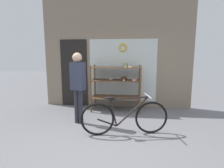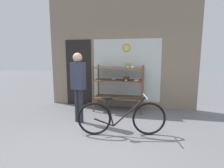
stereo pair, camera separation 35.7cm
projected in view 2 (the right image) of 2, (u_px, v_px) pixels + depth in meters
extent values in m
plane|color=slate|center=(98.00, 145.00, 3.13)|extent=(30.00, 30.00, 0.00)
cube|color=gray|center=(120.00, 53.00, 5.36)|extent=(4.57, 0.08, 3.35)
cube|color=silver|center=(126.00, 71.00, 5.35)|extent=(2.05, 0.02, 1.90)
cube|color=black|center=(79.00, 73.00, 5.66)|extent=(0.84, 0.03, 2.10)
torus|color=gold|center=(127.00, 47.00, 5.23)|extent=(0.26, 0.06, 0.26)
cylinder|color=brown|center=(93.00, 89.00, 4.95)|extent=(0.04, 0.04, 1.34)
cylinder|color=brown|center=(142.00, 91.00, 4.68)|extent=(0.04, 0.04, 1.34)
cylinder|color=brown|center=(99.00, 86.00, 5.48)|extent=(0.04, 0.04, 1.34)
cylinder|color=brown|center=(143.00, 87.00, 5.21)|extent=(0.04, 0.04, 1.34)
cube|color=brown|center=(119.00, 97.00, 5.12)|extent=(1.42, 0.59, 0.02)
cube|color=brown|center=(119.00, 80.00, 5.05)|extent=(1.42, 0.59, 0.02)
cube|color=brown|center=(119.00, 67.00, 4.99)|extent=(1.42, 0.59, 0.02)
cylinder|color=#7A995B|center=(128.00, 65.00, 4.96)|extent=(0.14, 0.14, 0.11)
cube|color=white|center=(128.00, 67.00, 4.89)|extent=(0.05, 0.00, 0.04)
torus|color=beige|center=(114.00, 79.00, 5.15)|extent=(0.13, 0.13, 0.03)
cube|color=white|center=(113.00, 79.00, 5.08)|extent=(0.05, 0.00, 0.04)
torus|color=pink|center=(137.00, 80.00, 4.83)|extent=(0.16, 0.16, 0.04)
cube|color=white|center=(136.00, 81.00, 4.74)|extent=(0.05, 0.00, 0.04)
cylinder|color=#422619|center=(126.00, 79.00, 4.93)|extent=(0.17, 0.17, 0.10)
cube|color=white|center=(126.00, 80.00, 4.84)|extent=(0.05, 0.00, 0.04)
torus|color=tan|center=(133.00, 67.00, 4.83)|extent=(0.13, 0.13, 0.04)
cube|color=white|center=(133.00, 67.00, 4.76)|extent=(0.05, 0.00, 0.04)
torus|color=black|center=(94.00, 119.00, 3.51)|extent=(0.67, 0.18, 0.67)
torus|color=black|center=(149.00, 119.00, 3.51)|extent=(0.67, 0.18, 0.67)
cylinder|color=black|center=(129.00, 112.00, 3.49)|extent=(0.65, 0.16, 0.61)
cylinder|color=black|center=(126.00, 99.00, 3.44)|extent=(0.76, 0.18, 0.07)
cylinder|color=black|center=(110.00, 113.00, 3.49)|extent=(0.17, 0.06, 0.56)
cylinder|color=black|center=(104.00, 122.00, 3.52)|extent=(0.40, 0.11, 0.18)
ellipsoid|color=black|center=(106.00, 98.00, 3.44)|extent=(0.23, 0.13, 0.06)
cylinder|color=#B2B2B7|center=(146.00, 97.00, 3.44)|extent=(0.11, 0.46, 0.02)
cylinder|color=#282833|center=(77.00, 105.00, 4.22)|extent=(0.11, 0.11, 0.81)
cylinder|color=#282833|center=(81.00, 106.00, 4.18)|extent=(0.11, 0.11, 0.81)
cube|color=#33384C|center=(78.00, 76.00, 4.09)|extent=(0.35, 0.25, 0.64)
sphere|color=tan|center=(77.00, 57.00, 4.02)|extent=(0.22, 0.22, 0.22)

